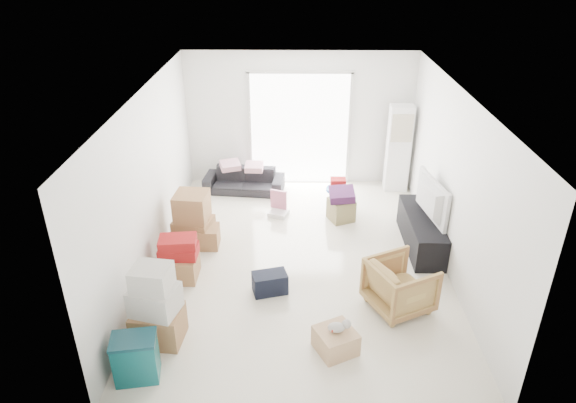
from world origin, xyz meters
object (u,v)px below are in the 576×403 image
(sofa, at_px, (244,177))
(television, at_px, (424,213))
(ac_tower, at_px, (398,149))
(armchair, at_px, (400,283))
(kids_table, at_px, (338,187))
(storage_bins, at_px, (136,358))
(wood_crate, at_px, (336,341))
(tv_console, at_px, (421,231))
(ottoman, at_px, (341,210))

(sofa, bearing_deg, television, -26.96)
(ac_tower, bearing_deg, armchair, -98.95)
(television, distance_m, sofa, 3.72)
(kids_table, bearing_deg, storage_bins, -121.27)
(armchair, relative_size, storage_bins, 1.36)
(sofa, xyz_separation_m, armchair, (2.46, -3.64, 0.09))
(ac_tower, xyz_separation_m, wood_crate, (-1.53, -4.64, -0.72))
(sofa, distance_m, armchair, 4.39)
(kids_table, bearing_deg, ac_tower, 33.03)
(television, xyz_separation_m, storage_bins, (-3.90, -2.94, -0.33))
(tv_console, distance_m, storage_bins, 4.88)
(tv_console, xyz_separation_m, television, (0.00, 0.00, 0.35))
(sofa, bearing_deg, wood_crate, -65.06)
(tv_console, xyz_separation_m, ottoman, (-1.25, 0.87, -0.07))
(wood_crate, bearing_deg, kids_table, 85.61)
(ac_tower, bearing_deg, ottoman, -132.58)
(ac_tower, bearing_deg, wood_crate, -108.18)
(television, height_order, kids_table, television)
(tv_console, bearing_deg, armchair, -111.83)
(television, bearing_deg, wood_crate, 138.51)
(tv_console, height_order, television, television)
(armchair, height_order, kids_table, armchair)
(ottoman, height_order, wood_crate, ottoman)
(television, xyz_separation_m, wood_crate, (-1.58, -2.47, -0.47))
(ac_tower, bearing_deg, storage_bins, -126.97)
(ac_tower, xyz_separation_m, armchair, (-0.60, -3.79, -0.48))
(tv_console, distance_m, kids_table, 1.88)
(television, bearing_deg, sofa, 47.99)
(armchair, bearing_deg, tv_console, -48.10)
(ac_tower, distance_m, armchair, 3.86)
(kids_table, bearing_deg, television, -47.02)
(armchair, xyz_separation_m, kids_table, (-0.63, 2.99, 0.01))
(wood_crate, bearing_deg, sofa, 108.85)
(television, height_order, sofa, television)
(ottoman, bearing_deg, kids_table, 93.45)
(storage_bins, height_order, kids_table, storage_bins)
(tv_console, relative_size, television, 1.43)
(armchair, distance_m, ottoman, 2.56)
(ottoman, distance_m, kids_table, 0.55)
(sofa, relative_size, storage_bins, 2.70)
(kids_table, bearing_deg, sofa, 160.45)
(television, relative_size, armchair, 1.43)
(armchair, xyz_separation_m, wood_crate, (-0.93, -0.86, -0.25))
(ac_tower, relative_size, tv_console, 1.07)
(ottoman, height_order, kids_table, kids_table)
(armchair, relative_size, kids_table, 1.37)
(sofa, height_order, armchair, armchair)
(ottoman, xyz_separation_m, kids_table, (-0.03, 0.51, 0.21))
(ac_tower, relative_size, armchair, 2.20)
(armchair, bearing_deg, sofa, 7.84)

